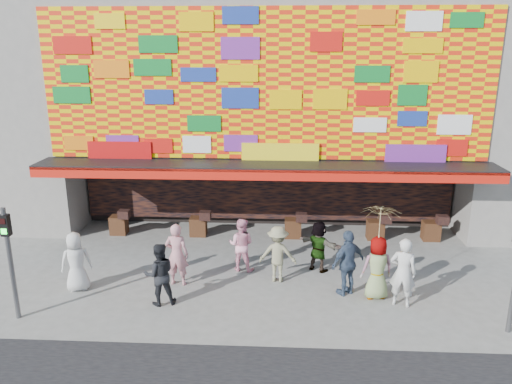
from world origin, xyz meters
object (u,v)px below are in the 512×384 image
signal_left (9,251)px  ped_a (76,262)px  ped_c (159,274)px  ped_d (278,254)px  ped_g (377,268)px  ped_e (348,263)px  parasol (380,224)px  ped_f (319,246)px  ped_b (177,254)px  ped_h (403,272)px  ped_i (241,245)px

signal_left → ped_a: size_ratio=1.72×
signal_left → ped_c: (3.51, 0.94, -0.99)m
ped_d → ped_g: (2.75, -0.92, 0.04)m
ped_a → ped_e: size_ratio=0.91×
ped_d → parasol: (2.75, -0.92, 1.33)m
ped_d → ped_f: 1.48m
ped_b → parasol: (5.68, -0.53, 1.24)m
ped_b → ped_c: size_ratio=1.08×
ped_a → ped_h: (9.09, -0.41, 0.09)m
ped_a → ped_g: 8.48m
ped_g → signal_left: bearing=-0.4°
ped_g → ped_h: 0.72m
ped_h → ped_g: bearing=-13.5°
ped_d → ped_f: bearing=-142.6°
signal_left → ped_b: signal_left is taller
ped_d → parasol: 3.19m
ped_d → ped_g: bearing=166.9°
signal_left → ped_d: size_ratio=1.75×
ped_a → ped_f: ped_a is taller
ped_c → ped_e: bearing=171.6°
ped_b → ped_e: size_ratio=0.99×
ped_e → parasol: parasol is taller
ped_e → ped_h: bearing=123.1°
ped_b → ped_d: 2.97m
ped_a → ped_d: (5.73, 0.90, -0.02)m
ped_h → parasol: parasol is taller
ped_f → ped_h: bearing=168.1°
ped_f → parasol: (1.49, -1.70, 1.38)m
ped_b → parasol: bearing=179.2°
ped_b → ped_f: bearing=-159.8°
ped_d → ped_i: 1.34m
ped_c → ped_e: size_ratio=0.91×
signal_left → ped_a: (0.95, 1.61, -0.99)m
ped_f → ped_i: (-2.40, -0.08, 0.04)m
signal_left → parasol: signal_left is taller
ped_d → ped_i: ped_d is taller
signal_left → ped_c: bearing=15.0°
ped_b → ped_f: 4.36m
ped_d → ped_g: 2.90m
ped_i → ped_e: bearing=166.4°
ped_a → ped_f: bearing=169.8°
ped_i → parasol: 4.43m
ped_b → ped_i: size_ratio=1.12×
ped_h → ped_i: ped_h is taller
ped_e → ped_f: ped_e is taller
ped_c → ped_e: ped_e is taller
signal_left → ped_g: bearing=9.6°
ped_c → ped_f: 5.02m
ped_b → ped_e: bearing=-179.5°
ped_d → ped_f: size_ratio=1.06×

